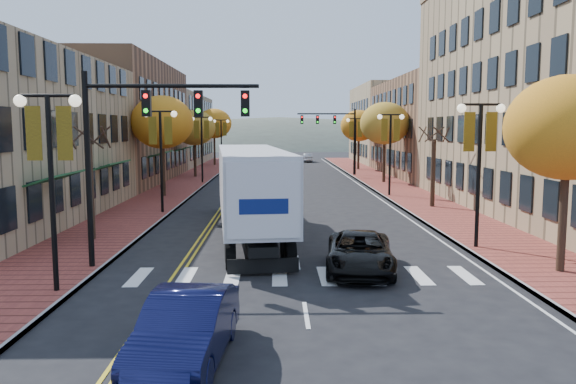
{
  "coord_description": "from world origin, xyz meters",
  "views": [
    {
      "loc": [
        -0.81,
        -16.75,
        5.07
      ],
      "look_at": [
        -0.28,
        8.2,
        2.2
      ],
      "focal_mm": 35.0,
      "sensor_mm": 36.0,
      "label": 1
    }
  ],
  "objects": [
    {
      "name": "traffic_mast_near",
      "position": [
        -5.48,
        3.0,
        4.92
      ],
      "size": [
        6.1,
        0.35,
        7.0
      ],
      "color": "black",
      "rests_on": "ground"
    },
    {
      "name": "tree_left_c",
      "position": [
        -9.0,
        40.0,
        5.05
      ],
      "size": [
        4.16,
        4.16,
        6.69
      ],
      "color": "#382619",
      "rests_on": "sidewalk_left"
    },
    {
      "name": "tree_left_d",
      "position": [
        -9.0,
        58.0,
        5.6
      ],
      "size": [
        4.61,
        4.61,
        7.42
      ],
      "color": "#382619",
      "rests_on": "sidewalk_left"
    },
    {
      "name": "car_far_oncoming",
      "position": [
        3.85,
        66.34,
        0.64
      ],
      "size": [
        1.41,
        3.9,
        1.28
      ],
      "primitive_type": "imported",
      "rotation": [
        0.0,
        0.0,
        3.13
      ],
      "color": "#B2B2BA",
      "rests_on": "ground"
    },
    {
      "name": "lamp_right_c",
      "position": [
        7.5,
        42.0,
        4.29
      ],
      "size": [
        1.96,
        0.36,
        6.05
      ],
      "color": "black",
      "rests_on": "ground"
    },
    {
      "name": "lamp_right_a",
      "position": [
        7.5,
        6.0,
        4.29
      ],
      "size": [
        1.96,
        0.36,
        6.05
      ],
      "color": "black",
      "rests_on": "ground"
    },
    {
      "name": "lamp_left_a",
      "position": [
        -7.5,
        0.0,
        4.29
      ],
      "size": [
        1.96,
        0.36,
        6.05
      ],
      "color": "black",
      "rests_on": "ground"
    },
    {
      "name": "ground",
      "position": [
        0.0,
        0.0,
        0.0
      ],
      "size": [
        200.0,
        200.0,
        0.0
      ],
      "primitive_type": "plane",
      "color": "black",
      "rests_on": "ground"
    },
    {
      "name": "building_right_mid",
      "position": [
        18.5,
        42.0,
        5.0
      ],
      "size": [
        15.0,
        24.0,
        10.0
      ],
      "primitive_type": "cube",
      "color": "brown",
      "rests_on": "ground"
    },
    {
      "name": "tree_left_b",
      "position": [
        -9.0,
        24.0,
        5.45
      ],
      "size": [
        4.48,
        4.48,
        7.21
      ],
      "color": "#382619",
      "rests_on": "sidewalk_left"
    },
    {
      "name": "sidewalk_right",
      "position": [
        9.0,
        32.5,
        0.07
      ],
      "size": [
        4.0,
        85.0,
        0.15
      ],
      "primitive_type": "cube",
      "color": "brown",
      "rests_on": "ground"
    },
    {
      "name": "tree_right_a",
      "position": [
        9.0,
        2.0,
        5.05
      ],
      "size": [
        4.16,
        4.16,
        6.69
      ],
      "color": "#382619",
      "rests_on": "sidewalk_right"
    },
    {
      "name": "traffic_mast_far",
      "position": [
        5.48,
        42.0,
        4.92
      ],
      "size": [
        6.1,
        0.34,
        7.0
      ],
      "color": "black",
      "rests_on": "ground"
    },
    {
      "name": "lamp_right_b",
      "position": [
        7.5,
        24.0,
        4.29
      ],
      "size": [
        1.96,
        0.36,
        6.05
      ],
      "color": "black",
      "rests_on": "ground"
    },
    {
      "name": "navy_sedan",
      "position": [
        -2.75,
        -5.08,
        0.77
      ],
      "size": [
        2.0,
        4.77,
        1.53
      ],
      "primitive_type": "imported",
      "rotation": [
        0.0,
        0.0,
        -0.08
      ],
      "color": "#0D0F35",
      "rests_on": "ground"
    },
    {
      "name": "car_far_white",
      "position": [
        -1.53,
        56.2,
        0.72
      ],
      "size": [
        1.71,
        4.22,
        1.43
      ],
      "primitive_type": "imported",
      "rotation": [
        0.0,
        0.0,
        0.0
      ],
      "color": "silver",
      "rests_on": "ground"
    },
    {
      "name": "tree_right_d",
      "position": [
        9.0,
        50.0,
        5.29
      ],
      "size": [
        4.35,
        4.35,
        7.0
      ],
      "color": "#382619",
      "rests_on": "sidewalk_right"
    },
    {
      "name": "sidewalk_left",
      "position": [
        -9.0,
        32.5,
        0.07
      ],
      "size": [
        4.0,
        85.0,
        0.15
      ],
      "primitive_type": "cube",
      "color": "brown",
      "rests_on": "ground"
    },
    {
      "name": "tree_left_a",
      "position": [
        -9.0,
        8.0,
        2.25
      ],
      "size": [
        0.28,
        0.28,
        4.2
      ],
      "color": "#382619",
      "rests_on": "sidewalk_left"
    },
    {
      "name": "tree_right_c",
      "position": [
        9.0,
        34.0,
        5.45
      ],
      "size": [
        4.48,
        4.48,
        7.21
      ],
      "color": "#382619",
      "rests_on": "sidewalk_right"
    },
    {
      "name": "lamp_left_c",
      "position": [
        -7.5,
        34.0,
        4.29
      ],
      "size": [
        1.96,
        0.36,
        6.05
      ],
      "color": "black",
      "rests_on": "ground"
    },
    {
      "name": "semi_truck",
      "position": [
        -2.1,
        9.69,
        2.41
      ],
      "size": [
        4.4,
        16.65,
        4.12
      ],
      "rotation": [
        0.0,
        0.0,
        0.11
      ],
      "color": "black",
      "rests_on": "ground"
    },
    {
      "name": "black_suv",
      "position": [
        2.14,
        2.59,
        0.69
      ],
      "size": [
        2.87,
        5.2,
        1.38
      ],
      "primitive_type": "imported",
      "rotation": [
        0.0,
        0.0,
        -0.12
      ],
      "color": "black",
      "rests_on": "ground"
    },
    {
      "name": "car_far_silver",
      "position": [
        0.65,
        57.88,
        0.61
      ],
      "size": [
        1.76,
        4.23,
        1.22
      ],
      "primitive_type": "imported",
      "rotation": [
        0.0,
        0.0,
        0.01
      ],
      "color": "#AAAAB1",
      "rests_on": "ground"
    },
    {
      "name": "lamp_left_b",
      "position": [
        -7.5,
        16.0,
        4.29
      ],
      "size": [
        1.96,
        0.36,
        6.05
      ],
      "color": "black",
      "rests_on": "ground"
    },
    {
      "name": "building_left_mid",
      "position": [
        -17.0,
        36.0,
        5.5
      ],
      "size": [
        12.0,
        24.0,
        11.0
      ],
      "primitive_type": "cube",
      "color": "brown",
      "rests_on": "ground"
    },
    {
      "name": "building_right_far",
      "position": [
        18.5,
        64.0,
        5.5
      ],
      "size": [
        15.0,
        20.0,
        11.0
      ],
      "primitive_type": "cube",
      "color": "#9E8966",
      "rests_on": "ground"
    },
    {
      "name": "tree_right_b",
      "position": [
        9.0,
        18.0,
        2.25
      ],
      "size": [
        0.28,
        0.28,
        4.2
      ],
      "color": "#382619",
      "rests_on": "sidewalk_right"
    },
    {
      "name": "lamp_left_d",
      "position": [
        -7.5,
        52.0,
        4.29
      ],
      "size": [
        1.96,
        0.36,
        6.05
      ],
      "color": "black",
      "rests_on": "ground"
    },
    {
      "name": "building_left_far",
      "position": [
        -17.0,
        61.0,
        4.75
      ],
      "size": [
        12.0,
        26.0,
        9.5
      ],
      "primitive_type": "cube",
      "color": "#9E8966",
      "rests_on": "ground"
    }
  ]
}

